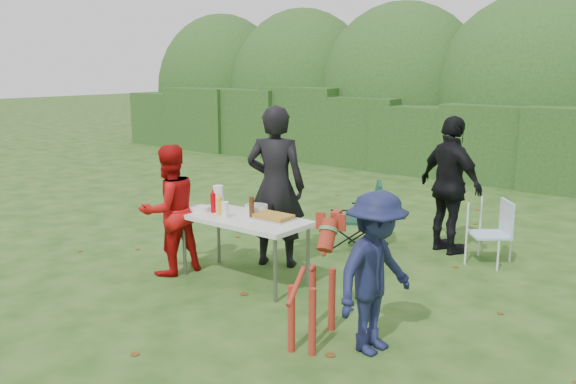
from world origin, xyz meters
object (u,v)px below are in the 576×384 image
Objects in this scene: person_cook at (276,187)px; beer_bottle at (252,207)px; mustard_bottle at (219,206)px; ketchup_bottle at (213,203)px; person_red_jacket at (169,210)px; dog at (313,286)px; camping_chair at (359,215)px; folding_table at (244,222)px; lawn_chair at (489,232)px; paper_towel_roll at (218,196)px; child at (376,273)px; person_black_puffy at (451,185)px.

beer_bottle is at bearing 81.12° from person_cook.
mustard_bottle is 0.16m from ketchup_bottle.
person_red_jacket reaches higher than dog.
folding_table is at bearing 46.79° from camping_chair.
camping_chair reaches higher than lawn_chair.
folding_table is 5.77× the size of paper_towel_roll.
lawn_chair is (2.01, 1.65, -0.57)m from person_cook.
camping_chair is at bearing 39.76° from child.
camping_chair is (0.45, 1.19, -0.52)m from person_cook.
camping_chair is 4.54× the size of mustard_bottle.
mustard_bottle is at bearing 120.72° from person_red_jacket.
ketchup_bottle is at bearing 35.43° from camping_chair.
beer_bottle is at bearing 119.91° from person_red_jacket.
person_black_puffy reaches higher than child.
beer_bottle is (-1.25, -2.42, -0.03)m from person_black_puffy.
person_cook is at bearing 76.10° from mustard_bottle.
folding_table is 0.92m from person_red_jacket.
mustard_bottle is (-2.30, 0.49, 0.14)m from child.
person_cook reaches higher than beer_bottle.
person_red_jacket is 0.52m from ketchup_bottle.
person_red_jacket is 1.41× the size of dog.
lawn_chair is (1.57, 0.47, -0.06)m from camping_chair.
folding_table is 3.03m from lawn_chair.
camping_chair is (-1.14, 2.61, -0.05)m from dog.
person_black_puffy is at bearing 54.73° from ketchup_bottle.
folding_table is 0.20m from beer_bottle.
beer_bottle is (-1.40, 0.78, 0.35)m from dog.
child is at bearing 94.38° from person_red_jacket.
folding_table is 2.80m from person_black_puffy.
paper_towel_roll is (-1.90, -2.27, -0.02)m from person_black_puffy.
person_red_jacket is 7.55× the size of mustard_bottle.
dog is 4.12× the size of paper_towel_roll.
person_red_jacket is 0.85× the size of person_black_puffy.
lawn_chair is 3.32m from paper_towel_roll.
person_cook reaches higher than paper_towel_roll.
person_cook reaches higher than camping_chair.
ketchup_bottle is (-0.78, -1.90, 0.40)m from camping_chair.
dog is 5.35× the size of mustard_bottle.
lawn_chair is at bearing 40.79° from paper_towel_roll.
camping_chair is at bearing 67.65° from ketchup_bottle.
person_red_jacket is 6.86× the size of ketchup_bottle.
ketchup_bottle is (-2.45, 0.54, 0.15)m from child.
person_cook reaches higher than person_red_jacket.
person_red_jacket is 1.66× the size of camping_chair.
camping_chair is (0.36, 1.85, -0.23)m from folding_table.
child reaches higher than mustard_bottle.
child is 2.03m from beer_bottle.
folding_table is at bearing 20.71° from mustard_bottle.
person_black_puffy reaches higher than beer_bottle.
child is 1.30× the size of dog.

